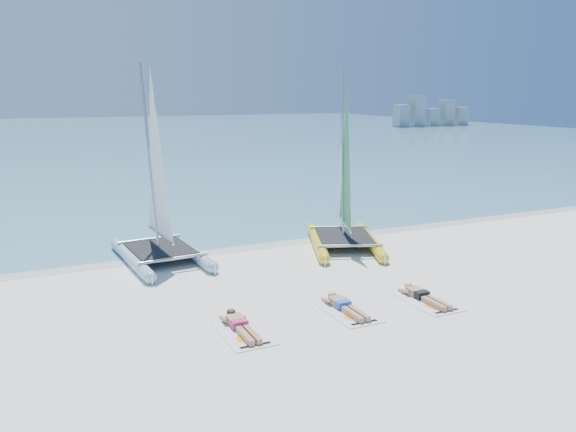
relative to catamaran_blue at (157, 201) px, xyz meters
name	(u,v)px	position (x,y,z in m)	size (l,w,h in m)	color
ground	(311,296)	(2.93, -5.07, -1.93)	(140.00, 140.00, 0.00)	white
sea	(83,136)	(2.93, 57.93, -1.93)	(140.00, 115.00, 0.01)	#6FA5BA
wet_sand_strip	(240,246)	(2.93, 0.43, -1.93)	(140.00, 1.40, 0.01)	silver
distant_skyline	(430,114)	(56.64, 56.93, 0.01)	(14.00, 2.00, 5.00)	#A6ABB7
catamaran_blue	(157,201)	(0.00, 0.00, 0.00)	(2.63, 4.90, 6.47)	#A1C2D4
catamaran_yellow	(343,188)	(6.41, -0.74, 0.09)	(3.83, 5.20, 6.42)	yellow
towel_a	(243,332)	(0.45, -6.53, -1.92)	(1.00, 1.85, 0.02)	silver
sunbather_a	(240,325)	(0.45, -6.34, -1.81)	(0.37, 1.73, 0.26)	tan
towel_b	(348,312)	(3.23, -6.47, -1.92)	(1.00, 1.85, 0.02)	silver
sunbather_b	(344,305)	(3.23, -6.28, -1.81)	(0.37, 1.73, 0.26)	tan
towel_c	(427,301)	(5.46, -6.74, -1.92)	(1.00, 1.85, 0.02)	silver
sunbather_c	(423,295)	(5.46, -6.54, -1.81)	(0.37, 1.73, 0.26)	tan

